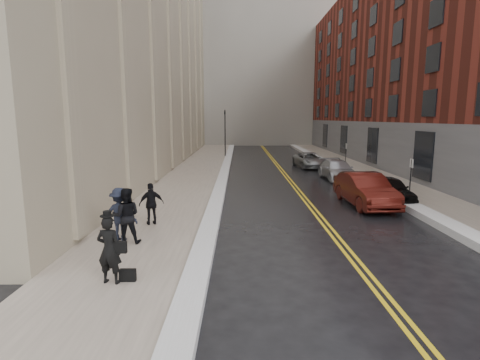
{
  "coord_description": "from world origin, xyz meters",
  "views": [
    {
      "loc": [
        -1.04,
        -11.24,
        4.31
      ],
      "look_at": [
        -1.01,
        5.12,
        1.6
      ],
      "focal_mm": 28.0,
      "sensor_mm": 36.0,
      "label": 1
    }
  ],
  "objects_px": {
    "car_black": "(390,189)",
    "pedestrian_b": "(120,214)",
    "car_silver_far": "(310,160)",
    "car_maroon": "(365,190)",
    "pedestrian_a": "(126,216)",
    "pedestrian_main": "(109,250)",
    "pedestrian_c": "(152,204)",
    "car_silver_near": "(337,170)"
  },
  "relations": [
    {
      "from": "car_black",
      "to": "pedestrian_b",
      "type": "bearing_deg",
      "value": -152.18
    },
    {
      "from": "pedestrian_main",
      "to": "car_maroon",
      "type": "bearing_deg",
      "value": -126.91
    },
    {
      "from": "pedestrian_b",
      "to": "pedestrian_c",
      "type": "height_order",
      "value": "pedestrian_b"
    },
    {
      "from": "car_maroon",
      "to": "car_silver_near",
      "type": "relative_size",
      "value": 1.05
    },
    {
      "from": "car_maroon",
      "to": "car_silver_far",
      "type": "bearing_deg",
      "value": 86.39
    },
    {
      "from": "car_maroon",
      "to": "pedestrian_a",
      "type": "xyz_separation_m",
      "value": [
        -10.02,
        -6.07,
        0.28
      ]
    },
    {
      "from": "car_silver_near",
      "to": "pedestrian_c",
      "type": "xyz_separation_m",
      "value": [
        -10.42,
        -11.85,
        0.3
      ]
    },
    {
      "from": "car_silver_far",
      "to": "pedestrian_b",
      "type": "xyz_separation_m",
      "value": [
        -10.32,
        -20.39,
        0.41
      ]
    },
    {
      "from": "car_silver_near",
      "to": "pedestrian_main",
      "type": "xyz_separation_m",
      "value": [
        -10.24,
        -17.2,
        0.35
      ]
    },
    {
      "from": "car_black",
      "to": "pedestrian_a",
      "type": "xyz_separation_m",
      "value": [
        -11.62,
        -7.01,
        0.44
      ]
    },
    {
      "from": "car_maroon",
      "to": "pedestrian_a",
      "type": "bearing_deg",
      "value": -152.39
    },
    {
      "from": "car_black",
      "to": "car_maroon",
      "type": "height_order",
      "value": "car_maroon"
    },
    {
      "from": "car_maroon",
      "to": "pedestrian_c",
      "type": "height_order",
      "value": "pedestrian_c"
    },
    {
      "from": "car_black",
      "to": "car_silver_far",
      "type": "relative_size",
      "value": 0.82
    },
    {
      "from": "car_silver_near",
      "to": "car_silver_far",
      "type": "relative_size",
      "value": 1.0
    },
    {
      "from": "car_silver_near",
      "to": "pedestrian_main",
      "type": "distance_m",
      "value": 20.02
    },
    {
      "from": "pedestrian_b",
      "to": "pedestrian_c",
      "type": "distance_m",
      "value": 2.04
    },
    {
      "from": "car_silver_near",
      "to": "pedestrian_a",
      "type": "height_order",
      "value": "pedestrian_a"
    },
    {
      "from": "pedestrian_b",
      "to": "pedestrian_c",
      "type": "bearing_deg",
      "value": -99.19
    },
    {
      "from": "car_maroon",
      "to": "car_silver_near",
      "type": "distance_m",
      "value": 8.06
    },
    {
      "from": "car_maroon",
      "to": "pedestrian_c",
      "type": "distance_m",
      "value": 10.43
    },
    {
      "from": "car_maroon",
      "to": "pedestrian_c",
      "type": "relative_size",
      "value": 2.97
    },
    {
      "from": "car_silver_far",
      "to": "pedestrian_main",
      "type": "distance_m",
      "value": 25.64
    },
    {
      "from": "car_maroon",
      "to": "pedestrian_main",
      "type": "bearing_deg",
      "value": -139.68
    },
    {
      "from": "car_silver_near",
      "to": "car_silver_far",
      "type": "height_order",
      "value": "car_silver_near"
    },
    {
      "from": "car_maroon",
      "to": "car_silver_near",
      "type": "bearing_deg",
      "value": 81.33
    },
    {
      "from": "car_silver_near",
      "to": "pedestrian_a",
      "type": "bearing_deg",
      "value": -129.32
    },
    {
      "from": "car_maroon",
      "to": "pedestrian_main",
      "type": "xyz_separation_m",
      "value": [
        -9.52,
        -9.17,
        0.22
      ]
    },
    {
      "from": "car_maroon",
      "to": "pedestrian_main",
      "type": "relative_size",
      "value": 2.79
    },
    {
      "from": "car_silver_far",
      "to": "pedestrian_main",
      "type": "bearing_deg",
      "value": -119.04
    },
    {
      "from": "pedestrian_b",
      "to": "car_maroon",
      "type": "bearing_deg",
      "value": -142.32
    },
    {
      "from": "pedestrian_main",
      "to": "car_silver_near",
      "type": "bearing_deg",
      "value": -111.59
    },
    {
      "from": "car_maroon",
      "to": "pedestrian_b",
      "type": "xyz_separation_m",
      "value": [
        -10.32,
        -5.76,
        0.26
      ]
    },
    {
      "from": "car_silver_far",
      "to": "pedestrian_c",
      "type": "relative_size",
      "value": 2.84
    },
    {
      "from": "car_maroon",
      "to": "pedestrian_a",
      "type": "distance_m",
      "value": 11.72
    },
    {
      "from": "car_silver_far",
      "to": "pedestrian_c",
      "type": "bearing_deg",
      "value": -124.98
    },
    {
      "from": "pedestrian_b",
      "to": "pedestrian_a",
      "type": "bearing_deg",
      "value": 142.76
    },
    {
      "from": "car_black",
      "to": "pedestrian_a",
      "type": "bearing_deg",
      "value": -150.4
    },
    {
      "from": "car_silver_far",
      "to": "pedestrian_b",
      "type": "distance_m",
      "value": 22.86
    },
    {
      "from": "car_black",
      "to": "pedestrian_b",
      "type": "relative_size",
      "value": 2.1
    },
    {
      "from": "car_silver_near",
      "to": "pedestrian_b",
      "type": "bearing_deg",
      "value": -130.72
    },
    {
      "from": "car_black",
      "to": "pedestrian_a",
      "type": "distance_m",
      "value": 13.58
    }
  ]
}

